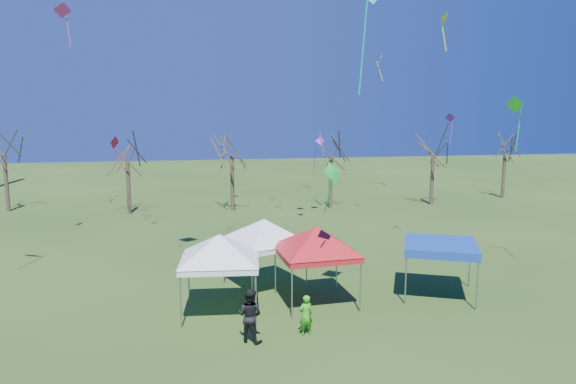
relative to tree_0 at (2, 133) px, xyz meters
The scene contains 21 objects.
ground 35.02m from the tree_0, 52.72° to the right, with size 140.00×140.00×0.00m, color #284917.
tree_0 is the anchor object (origin of this frame).
tree_1 10.47m from the tree_0, 15.18° to the right, with size 3.42×3.42×7.54m.
tree_2 18.72m from the tree_0, ahead, with size 3.71×3.71×8.18m.
tree_3 27.09m from the tree_0, ahead, with size 3.59×3.59×7.91m.
tree_4 36.36m from the tree_0, ahead, with size 3.58×3.58×7.89m.
tree_5 44.59m from the tree_0, ahead, with size 3.39×3.39×7.46m.
tent_white_west 30.12m from the tree_0, 56.92° to the right, with size 4.36×4.36×3.86m.
tent_white_mid 29.25m from the tree_0, 50.31° to the right, with size 4.04×4.04×3.84m.
tent_red 32.27m from the tree_0, 50.31° to the right, with size 4.45×4.45×3.94m.
tent_blue 36.34m from the tree_0, 43.43° to the right, with size 4.13×4.13×2.46m.
person_green 34.37m from the tree_0, 55.15° to the right, with size 0.56×0.37×1.55m, color green.
person_dark 33.34m from the tree_0, 58.34° to the right, with size 0.96×0.75×1.98m, color black.
kite_18 35.16m from the tree_0, 33.80° to the right, with size 0.88×0.88×2.11m.
kite_12 36.75m from the tree_0, ahead, with size 0.94×0.93×2.66m.
kite_1 33.79m from the tree_0, 52.39° to the right, with size 1.01×0.81×2.03m.
kite_19 30.81m from the tree_0, 18.39° to the right, with size 0.55×0.77×1.96m.
kite_17 38.37m from the tree_0, 35.85° to the right, with size 0.81×0.84×2.74m.
kite_13 11.25m from the tree_0, 31.26° to the right, with size 0.89×1.04×2.61m.
kite_22 25.94m from the tree_0, 14.59° to the right, with size 0.84×0.85×2.68m.
kite_2 12.11m from the tree_0, 38.24° to the right, with size 1.54×1.35×3.14m.
Camera 1 is at (-5.39, -18.21, 8.33)m, focal length 32.00 mm.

